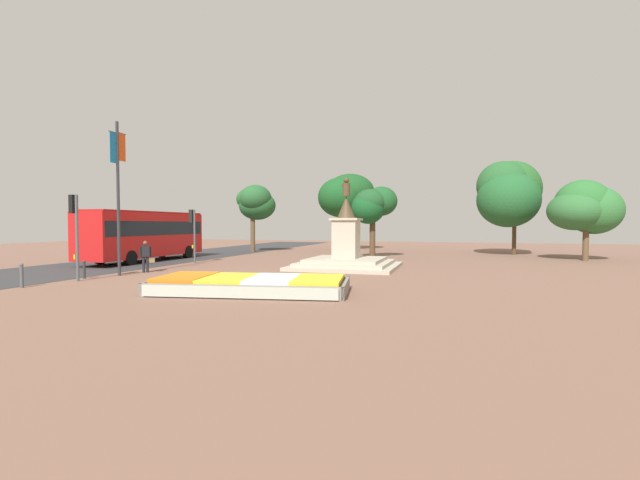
% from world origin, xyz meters
% --- Properties ---
extents(ground_plane, '(88.50, 88.50, 0.00)m').
position_xyz_m(ground_plane, '(0.00, 0.00, 0.00)').
color(ground_plane, brown).
extents(street_asphalt_strip, '(7.35, 77.44, 0.01)m').
position_xyz_m(street_asphalt_strip, '(-9.81, 0.00, 0.01)').
color(street_asphalt_strip, '#333335').
rests_on(street_asphalt_strip, ground_plane).
extents(flower_planter, '(7.39, 4.18, 0.58)m').
position_xyz_m(flower_planter, '(3.08, -2.93, 0.27)').
color(flower_planter, '#38281C').
rests_on(flower_planter, ground_plane).
extents(statue_monument, '(5.70, 5.70, 5.09)m').
position_xyz_m(statue_monument, '(4.30, 6.60, 0.81)').
color(statue_monument, '#B3A894').
rests_on(statue_monument, ground_plane).
extents(traffic_light_near_crossing, '(0.42, 0.31, 3.73)m').
position_xyz_m(traffic_light_near_crossing, '(-5.52, -2.38, 2.57)').
color(traffic_light_near_crossing, '#4C5156').
rests_on(traffic_light_near_crossing, ground_plane).
extents(traffic_light_mid_block, '(0.41, 0.28, 3.38)m').
position_xyz_m(traffic_light_mid_block, '(-5.61, 6.50, 2.34)').
color(traffic_light_mid_block, '#4C5156').
rests_on(traffic_light_mid_block, ground_plane).
extents(banner_pole, '(0.14, 1.14, 7.31)m').
position_xyz_m(banner_pole, '(-5.16, -0.26, 4.02)').
color(banner_pole, '#2D2D33').
rests_on(banner_pole, ground_plane).
extents(city_bus, '(2.53, 9.70, 3.29)m').
position_xyz_m(city_bus, '(-9.45, 6.74, 1.89)').
color(city_bus, red).
rests_on(city_bus, ground_plane).
extents(pedestrian_with_handbag, '(0.55, 0.59, 1.61)m').
position_xyz_m(pedestrian_with_handbag, '(-4.89, 1.26, 0.90)').
color(pedestrian_with_handbag, black).
rests_on(pedestrian_with_handbag, ground_plane).
extents(kerb_bollard_south, '(0.14, 0.14, 0.96)m').
position_xyz_m(kerb_bollard_south, '(-5.88, -4.55, 0.50)').
color(kerb_bollard_south, '#4C5156').
rests_on(kerb_bollard_south, ground_plane).
extents(kerb_bollard_mid_a, '(0.13, 0.13, 0.83)m').
position_xyz_m(kerb_bollard_mid_a, '(-5.87, -1.62, 0.43)').
color(kerb_bollard_mid_a, '#2D2D33').
rests_on(kerb_bollard_mid_a, ground_plane).
extents(park_tree_far_left, '(5.08, 6.06, 7.62)m').
position_xyz_m(park_tree_far_left, '(14.27, 20.53, 5.02)').
color(park_tree_far_left, '#4C3823').
rests_on(park_tree_far_left, ground_plane).
extents(park_tree_behind_statue, '(5.31, 5.16, 7.30)m').
position_xyz_m(park_tree_behind_statue, '(0.19, 23.08, 5.26)').
color(park_tree_behind_statue, brown).
rests_on(park_tree_behind_statue, ground_plane).
extents(park_tree_far_right, '(3.24, 3.17, 5.24)m').
position_xyz_m(park_tree_far_right, '(4.45, 14.11, 3.89)').
color(park_tree_far_right, '#4C3823').
rests_on(park_tree_far_right, ground_plane).
extents(park_tree_street_side, '(4.74, 3.95, 5.48)m').
position_xyz_m(park_tree_street_side, '(18.56, 16.23, 3.53)').
color(park_tree_street_side, brown).
rests_on(park_tree_street_side, ground_plane).
extents(park_tree_mid_canopy, '(3.59, 3.56, 5.96)m').
position_xyz_m(park_tree_mid_canopy, '(-6.92, 18.12, 4.45)').
color(park_tree_mid_canopy, brown).
rests_on(park_tree_mid_canopy, ground_plane).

